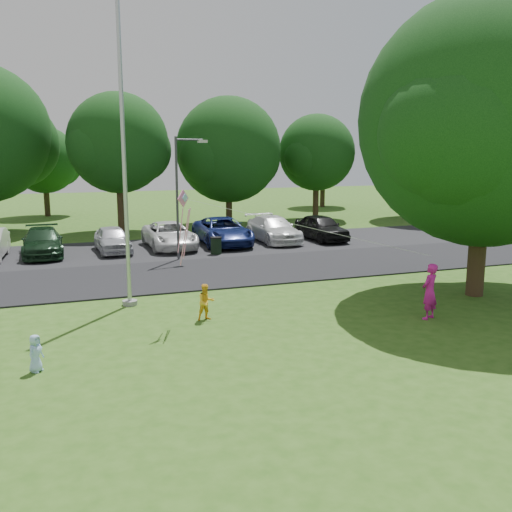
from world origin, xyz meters
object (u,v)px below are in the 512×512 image
object	(u,v)px
trash_can	(216,246)
woman	(430,291)
kite	(193,216)
big_tree	(486,126)
child_yellow	(206,302)
flagpole	(125,182)
street_lamp	(181,187)
child_blue	(36,353)

from	to	relation	value
trash_can	woman	distance (m)	13.21
kite	big_tree	bearing A→B (deg)	-42.38
big_tree	woman	world-z (taller)	big_tree
big_tree	child_yellow	size ratio (longest dim) A/B	9.29
flagpole	woman	world-z (taller)	flagpole
woman	child_yellow	world-z (taller)	woman
kite	trash_can	bearing A→B (deg)	29.49
street_lamp	child_blue	xyz separation A→B (m)	(-6.40, -12.52, -3.03)
child_yellow	child_blue	size ratio (longest dim) A/B	1.25
street_lamp	trash_can	size ratio (longest dim) A/B	6.35
woman	child_blue	world-z (taller)	woman
trash_can	child_blue	xyz separation A→B (m)	(-8.25, -13.24, -0.00)
woman	kite	size ratio (longest dim) A/B	0.24
trash_can	woman	size ratio (longest dim) A/B	0.52
woman	trash_can	bearing A→B (deg)	-101.02
flagpole	child_blue	distance (m)	7.04
street_lamp	child_yellow	xyz separation A→B (m)	(-1.52, -9.84, -2.91)
big_tree	kite	size ratio (longest dim) A/B	1.42
big_tree	kite	world-z (taller)	big_tree
trash_can	child_yellow	xyz separation A→B (m)	(-3.37, -10.56, 0.11)
flagpole	child_yellow	bearing A→B (deg)	-52.20
street_lamp	child_yellow	distance (m)	10.38
flagpole	child_blue	world-z (taller)	flagpole
trash_can	kite	xyz separation A→B (m)	(-3.77, -10.79, 2.83)
child_blue	kite	distance (m)	5.84
woman	child_yellow	xyz separation A→B (m)	(-6.53, 2.26, -0.31)
child_yellow	child_blue	world-z (taller)	child_yellow
woman	child_blue	xyz separation A→B (m)	(-11.41, -0.42, -0.42)
child_yellow	child_blue	xyz separation A→B (m)	(-4.88, -2.68, -0.11)
flagpole	woman	size ratio (longest dim) A/B	5.69
street_lamp	woman	distance (m)	13.35
woman	big_tree	bearing A→B (deg)	-176.04
flagpole	trash_can	world-z (taller)	flagpole
street_lamp	trash_can	world-z (taller)	street_lamp
flagpole	child_yellow	world-z (taller)	flagpole
trash_can	flagpole	bearing A→B (deg)	-123.78
big_tree	street_lamp	bearing A→B (deg)	129.03
child_yellow	kite	xyz separation A→B (m)	(-0.40, -0.23, 2.72)
kite	flagpole	bearing A→B (deg)	78.31
big_tree	trash_can	bearing A→B (deg)	120.51
child_blue	trash_can	bearing A→B (deg)	4.11
trash_can	big_tree	xyz separation A→B (m)	(6.48, -10.99, 5.52)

